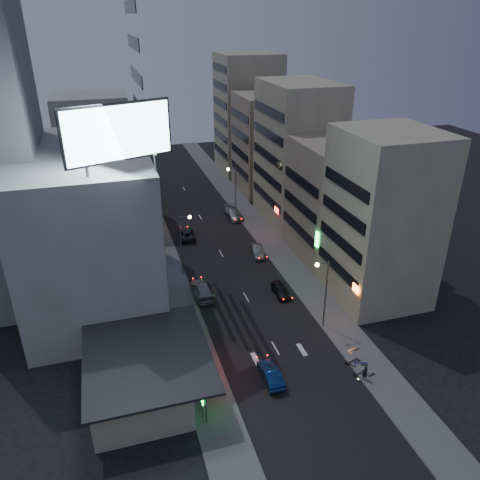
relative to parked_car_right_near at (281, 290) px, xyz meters
name	(u,v)px	position (x,y,z in m)	size (l,w,h in m)	color
ground	(290,374)	(-4.20, -13.38, -0.66)	(180.00, 180.00, 0.00)	black
sidewalk_left	(161,248)	(-12.20, 16.62, -0.60)	(4.00, 120.00, 0.12)	#4C4C4F
sidewalk_right	(265,235)	(3.80, 16.62, -0.60)	(4.00, 120.00, 0.12)	#4C4C4F
food_court	(138,373)	(-18.10, -11.38, 1.33)	(11.00, 13.00, 3.88)	#B3AD8C
white_building	(89,227)	(-21.20, 6.62, 8.34)	(14.00, 24.00, 18.00)	#ABABA6
shophouse_near	(382,218)	(10.80, -2.88, 9.34)	(10.00, 11.00, 20.00)	#B3AD8C
shophouse_mid	(337,200)	(11.30, 8.62, 7.34)	(11.00, 12.00, 16.00)	tan
shophouse_far	(297,154)	(10.80, 21.62, 10.34)	(10.00, 14.00, 22.00)	#B3AD8C
far_left_a	(97,159)	(-19.70, 31.62, 9.34)	(11.00, 10.00, 20.00)	#ABABA6
far_left_b	(94,154)	(-20.20, 44.62, 6.84)	(12.00, 10.00, 15.00)	gray
far_right_a	(268,144)	(11.30, 36.62, 8.34)	(11.00, 12.00, 18.00)	tan
far_right_b	(248,114)	(11.80, 50.62, 11.34)	(12.00, 12.00, 24.00)	#B3AD8C
billboard	(118,133)	(-17.19, -3.41, 21.00)	(9.52, 3.75, 6.20)	#595B60
street_lamp_right_near	(323,285)	(1.70, -7.38, 4.71)	(1.60, 0.44, 8.02)	#595B60
street_lamp_left	(184,236)	(-10.10, 8.62, 4.71)	(1.60, 0.44, 8.02)	#595B60
street_lamp_right_far	(234,184)	(1.70, 26.62, 4.71)	(1.60, 0.44, 8.02)	#595B60
parked_car_right_near	(281,290)	(0.00, 0.00, 0.00)	(1.55, 3.85, 1.31)	black
parked_car_right_mid	(257,251)	(0.60, 10.67, 0.03)	(1.45, 4.16, 1.37)	gray
parked_car_left	(187,234)	(-7.92, 19.15, -0.01)	(2.16, 4.68, 1.30)	#242528
parked_car_right_far	(234,213)	(1.16, 24.73, 0.12)	(2.18, 5.35, 1.55)	#AEAFB7
road_car_blue	(271,374)	(-6.28, -13.55, 0.03)	(1.46, 4.19, 1.38)	navy
road_car_silver	(202,289)	(-9.20, 2.66, 0.15)	(2.26, 5.55, 1.61)	gray
person	(365,373)	(2.10, -16.12, 0.24)	(0.56, 0.37, 1.54)	black
scooter_black_a	(364,367)	(2.62, -15.12, -0.05)	(1.59, 0.53, 0.97)	black
scooter_silver_a	(372,366)	(3.28, -15.34, 0.09)	(2.05, 0.68, 1.25)	silver
scooter_blue	(368,358)	(3.61, -14.19, 0.05)	(1.93, 0.64, 1.18)	navy
scooter_black_b	(358,353)	(2.99, -13.24, 0.07)	(1.97, 0.66, 1.20)	black
scooter_silver_b	(357,342)	(3.76, -11.68, 0.02)	(1.83, 0.61, 1.12)	gray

